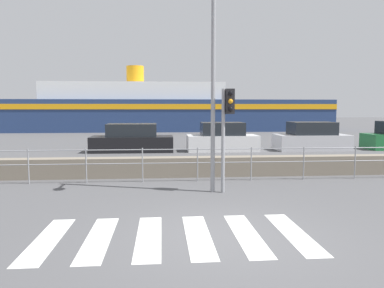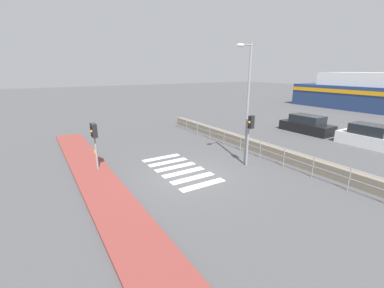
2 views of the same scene
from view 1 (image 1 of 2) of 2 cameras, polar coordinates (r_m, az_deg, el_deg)
name	(u,v)px [view 1 (image 1 of 2)]	position (r m, az deg, el deg)	size (l,w,h in m)	color
ground_plane	(224,235)	(7.14, 4.87, -13.65)	(160.00, 160.00, 0.00)	#4C4C4F
crosswalk	(174,236)	(7.05, -2.81, -13.85)	(4.95, 2.40, 0.01)	silver
seawall	(195,167)	(12.81, 0.47, -3.47)	(23.20, 0.55, 0.67)	slate
harbor_fence	(198,159)	(11.89, 0.85, -2.31)	(20.92, 0.04, 1.09)	gray
traffic_light_far	(227,117)	(10.25, 5.38, 4.15)	(0.34, 0.32, 2.85)	gray
streetlamp	(214,46)	(10.28, 3.40, 14.75)	(0.32, 1.00, 6.51)	gray
ferry_boat	(165,110)	(39.73, -4.16, 5.14)	(31.89, 8.71, 6.63)	navy
parked_car_black	(132,140)	(20.23, -9.11, 0.65)	(4.34, 1.78, 1.49)	black
parked_car_white	(222,139)	(20.44, 4.62, 0.82)	(3.81, 1.76, 1.54)	silver
parked_car_silver	(311,138)	(21.81, 17.73, 0.88)	(3.96, 1.86, 1.55)	#BCBCC1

